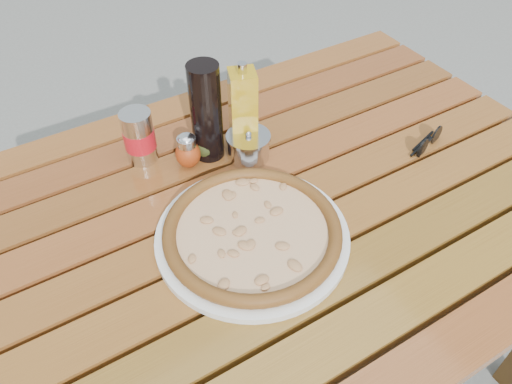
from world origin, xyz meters
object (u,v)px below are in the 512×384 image
oregano_shaker (206,142)px  dark_bottle (206,113)px  soda_can (139,137)px  plate (252,236)px  olive_oil_cruet (243,111)px  table (261,234)px  pizza (252,231)px  pepper_shaker (188,151)px  parmesan_tin (248,146)px  sunglasses (428,142)px

oregano_shaker → dark_bottle: dark_bottle is taller
soda_can → oregano_shaker: bearing=-27.6°
plate → olive_oil_cruet: olive_oil_cruet is taller
table → olive_oil_cruet: olive_oil_cruet is taller
pizza → soda_can: size_ratio=3.55×
pizza → olive_oil_cruet: (0.12, 0.24, 0.07)m
pepper_shaker → parmesan_tin: size_ratio=0.78×
oregano_shaker → dark_bottle: (0.01, 0.00, 0.07)m
pizza → pepper_shaker: 0.25m
table → pizza: 0.13m
sunglasses → parmesan_tin: bearing=136.9°
olive_oil_cruet → oregano_shaker: bearing=170.9°
oregano_shaker → olive_oil_cruet: (0.09, -0.01, 0.06)m
oregano_shaker → sunglasses: 0.49m
table → pizza: bearing=-133.6°
dark_bottle → soda_can: bearing=155.3°
table → pizza: size_ratio=3.29×
pizza → sunglasses: (0.47, 0.03, -0.01)m
pizza → dark_bottle: 0.28m
soda_can → olive_oil_cruet: (0.21, -0.08, 0.04)m
sunglasses → oregano_shaker: bearing=135.5°
oregano_shaker → table: bearing=-84.9°
table → dark_bottle: 0.28m
dark_bottle → soda_can: 0.15m
oregano_shaker → olive_oil_cruet: size_ratio=0.39×
pizza → soda_can: bearing=105.1°
dark_bottle → olive_oil_cruet: (0.08, -0.02, -0.01)m
dark_bottle → pizza: bearing=-99.8°
soda_can → parmesan_tin: soda_can is taller
soda_can → sunglasses: soda_can is taller
pepper_shaker → olive_oil_cruet: 0.14m
plate → olive_oil_cruet: bearing=63.3°
plate → parmesan_tin: parmesan_tin is taller
dark_bottle → oregano_shaker: bearing=-154.7°
table → oregano_shaker: size_ratio=17.07×
table → oregano_shaker: oregano_shaker is taller
parmesan_tin → sunglasses: size_ratio=0.96×
plate → dark_bottle: dark_bottle is taller
plate → olive_oil_cruet: 0.29m
olive_oil_cruet → sunglasses: olive_oil_cruet is taller
plate → parmesan_tin: size_ratio=3.44×
pizza → plate: bearing=0.0°
pepper_shaker → olive_oil_cruet: olive_oil_cruet is taller
soda_can → sunglasses: size_ratio=1.10×
table → oregano_shaker: bearing=95.1°
plate → soda_can: soda_can is taller
pepper_shaker → oregano_shaker: 0.05m
parmesan_tin → oregano_shaker: bearing=146.4°
oregano_shaker → soda_can: (-0.12, 0.06, 0.02)m
pizza → parmesan_tin: (0.11, 0.21, 0.01)m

